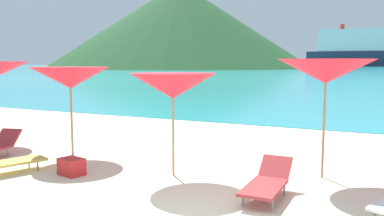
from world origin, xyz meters
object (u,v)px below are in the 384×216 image
(cooler_box, at_px, (72,167))
(cruise_ship, at_px, (353,50))
(umbrella_4, at_px, (173,86))
(umbrella_3, at_px, (70,78))
(lounge_chair_1, at_px, (3,161))
(umbrella_5, at_px, (326,71))
(lounge_chair_6, at_px, (267,181))

(cooler_box, distance_m, cruise_ship, 253.62)
(umbrella_4, bearing_deg, cooler_box, -154.44)
(umbrella_3, height_order, lounge_chair_1, umbrella_3)
(umbrella_5, bearing_deg, cruise_ship, 94.53)
(umbrella_5, xyz_separation_m, cruise_ship, (-19.87, 250.94, 7.61))
(umbrella_4, relative_size, cooler_box, 4.10)
(cooler_box, relative_size, cruise_ship, 0.01)
(umbrella_3, bearing_deg, cooler_box, -47.97)
(umbrella_4, height_order, umbrella_5, umbrella_5)
(umbrella_4, distance_m, lounge_chair_1, 3.78)
(umbrella_4, xyz_separation_m, cruise_ship, (-17.16, 252.09, 7.90))
(lounge_chair_1, distance_m, cooler_box, 1.41)
(lounge_chair_1, relative_size, cruise_ship, 0.03)
(umbrella_4, xyz_separation_m, lounge_chair_6, (2.06, -0.47, -1.52))
(lounge_chair_6, relative_size, cruise_ship, 0.03)
(lounge_chair_1, bearing_deg, umbrella_5, -135.51)
(umbrella_4, relative_size, lounge_chair_1, 1.23)
(umbrella_5, bearing_deg, lounge_chair_6, -111.65)
(cooler_box, bearing_deg, lounge_chair_6, 18.74)
(lounge_chair_6, bearing_deg, cruise_ship, 93.81)
(umbrella_5, relative_size, cooler_box, 4.65)
(lounge_chair_1, bearing_deg, umbrella_4, -134.56)
(umbrella_4, bearing_deg, lounge_chair_1, -154.81)
(cruise_ship, bearing_deg, lounge_chair_6, -88.14)
(cruise_ship, bearing_deg, lounge_chair_1, -89.32)
(umbrella_4, height_order, cooler_box, umbrella_4)
(umbrella_3, relative_size, lounge_chair_6, 1.40)
(umbrella_3, distance_m, cruise_ship, 252.15)
(umbrella_5, distance_m, lounge_chair_6, 2.52)
(umbrella_3, xyz_separation_m, cooler_box, (1.22, -1.35, -1.72))
(lounge_chair_1, xyz_separation_m, cooler_box, (1.27, 0.58, -0.10))
(umbrella_5, relative_size, lounge_chair_6, 1.52)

